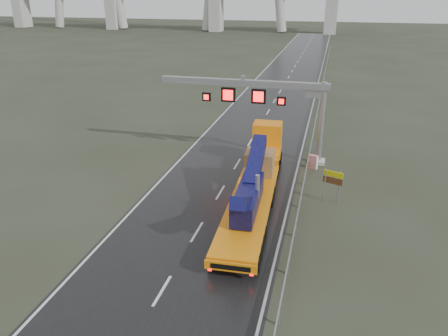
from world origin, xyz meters
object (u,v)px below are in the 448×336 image
(sign_gantry, at_px, (267,98))
(exit_sign_pair, at_px, (333,180))
(striped_barrier, at_px, (313,162))
(heavy_haul_truck, at_px, (257,173))

(sign_gantry, relative_size, exit_sign_pair, 6.04)
(exit_sign_pair, height_order, striped_barrier, exit_sign_pair)
(heavy_haul_truck, height_order, exit_sign_pair, heavy_haul_truck)
(heavy_haul_truck, bearing_deg, striped_barrier, 54.98)
(sign_gantry, relative_size, striped_barrier, 12.35)
(heavy_haul_truck, bearing_deg, exit_sign_pair, -4.20)
(sign_gantry, height_order, striped_barrier, sign_gantry)
(sign_gantry, distance_m, striped_barrier, 6.84)
(sign_gantry, distance_m, heavy_haul_truck, 8.42)
(sign_gantry, height_order, exit_sign_pair, sign_gantry)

